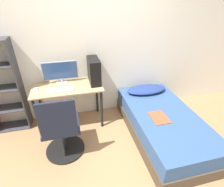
# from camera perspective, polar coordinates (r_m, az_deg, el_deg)

# --- Properties ---
(ground_plane) EXTENTS (14.00, 14.00, 0.00)m
(ground_plane) POSITION_cam_1_polar(r_m,az_deg,el_deg) (2.49, 1.42, -25.58)
(ground_plane) COLOR #9E754C
(wall_back) EXTENTS (8.00, 0.05, 2.50)m
(wall_back) POSITION_cam_1_polar(r_m,az_deg,el_deg) (3.05, -6.28, 14.56)
(wall_back) COLOR silver
(wall_back) RESTS_ON ground_plane
(desk) EXTENTS (1.12, 0.57, 0.74)m
(desk) POSITION_cam_1_polar(r_m,az_deg,el_deg) (2.97, -14.11, 0.26)
(desk) COLOR tan
(desk) RESTS_ON ground_plane
(office_chair) EXTENTS (0.56, 0.56, 0.99)m
(office_chair) POSITION_cam_1_polar(r_m,az_deg,el_deg) (2.55, -15.95, -12.34)
(office_chair) COLOR black
(office_chair) RESTS_ON ground_plane
(bed) EXTENTS (0.98, 1.89, 0.43)m
(bed) POSITION_cam_1_polar(r_m,az_deg,el_deg) (2.98, 16.02, -9.50)
(bed) COLOR #4C3D2D
(bed) RESTS_ON ground_plane
(pillow) EXTENTS (0.75, 0.36, 0.11)m
(pillow) POSITION_cam_1_polar(r_m,az_deg,el_deg) (3.33, 11.17, 1.30)
(pillow) COLOR navy
(pillow) RESTS_ON bed
(magazine) EXTENTS (0.24, 0.32, 0.01)m
(magazine) POSITION_cam_1_polar(r_m,az_deg,el_deg) (2.73, 15.15, -7.58)
(magazine) COLOR #B24C2D
(magazine) RESTS_ON bed
(monitor) EXTENTS (0.57, 0.19, 0.37)m
(monitor) POSITION_cam_1_polar(r_m,az_deg,el_deg) (3.00, -16.51, 6.86)
(monitor) COLOR #B7B7BC
(monitor) RESTS_ON desk
(keyboard) EXTENTS (0.40, 0.12, 0.02)m
(keyboard) POSITION_cam_1_polar(r_m,az_deg,el_deg) (2.82, -16.49, 1.12)
(keyboard) COLOR silver
(keyboard) RESTS_ON desk
(pc_tower) EXTENTS (0.17, 0.42, 0.41)m
(pc_tower) POSITION_cam_1_polar(r_m,az_deg,el_deg) (2.90, -5.93, 7.38)
(pc_tower) COLOR black
(pc_tower) RESTS_ON desk
(phone) EXTENTS (0.07, 0.14, 0.01)m
(phone) POSITION_cam_1_polar(r_m,az_deg,el_deg) (2.97, -23.62, 1.15)
(phone) COLOR #B7B7BC
(phone) RESTS_ON desk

